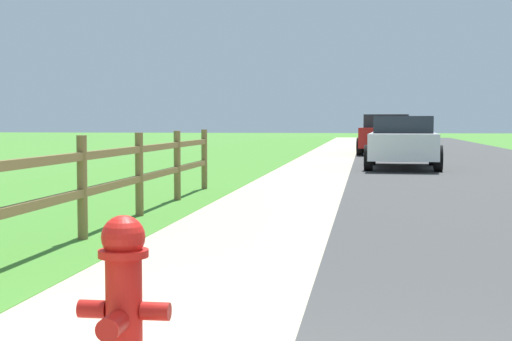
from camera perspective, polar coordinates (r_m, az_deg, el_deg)
name	(u,v)px	position (r m, az deg, el deg)	size (l,w,h in m)	color
ground_plane	(355,157)	(27.91, 7.35, 0.98)	(120.00, 120.00, 0.00)	#43812C
road_asphalt	(448,155)	(30.06, 14.09, 1.09)	(7.00, 66.00, 0.01)	#393939
curb_concrete	(279,154)	(30.10, 1.68, 1.20)	(6.00, 66.00, 0.01)	#BDA98C
grass_verge	(241,154)	(30.30, -1.14, 1.23)	(5.00, 66.00, 0.00)	#43812C
fire_hydrant	(123,301)	(3.70, -9.81, -9.51)	(0.44, 0.37, 0.84)	red
rail_fence	(82,180)	(8.49, -12.78, -0.66)	(0.11, 12.74, 1.13)	brown
parked_suv_white	(403,141)	(21.67, 10.83, 2.15)	(2.12, 4.64, 1.43)	white
parked_car_red	(387,134)	(30.74, 9.69, 2.67)	(2.36, 4.44, 1.56)	maroon
parked_car_blue	(392,132)	(40.61, 10.06, 2.84)	(2.27, 5.03, 1.52)	navy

